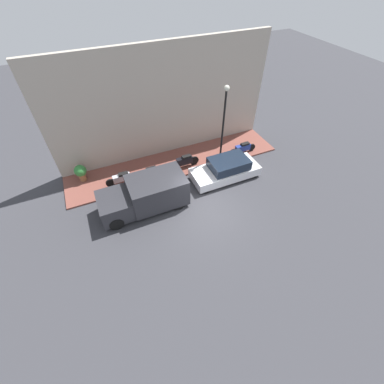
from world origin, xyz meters
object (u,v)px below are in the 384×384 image
motorcycle_black (185,161)px  scooter_silver (122,178)px  streetlamp (224,117)px  potted_plant (81,172)px  delivery_van (145,195)px  motorcycle_blue (243,148)px  parked_car (226,169)px  motorcycle_red (149,173)px

motorcycle_black → scooter_silver: bearing=88.5°
streetlamp → motorcycle_black: bearing=79.7°
motorcycle_black → potted_plant: size_ratio=1.82×
delivery_van → streetlamp: size_ratio=0.92×
delivery_van → streetlamp: (1.81, -5.61, 2.41)m
streetlamp → potted_plant: 9.12m
motorcycle_blue → potted_plant: 10.55m
delivery_van → motorcycle_blue: delivery_van is taller
motorcycle_black → streetlamp: bearing=-100.3°
motorcycle_blue → streetlamp: size_ratio=0.40×
parked_car → motorcycle_red: (1.69, 4.40, -0.09)m
delivery_van → potted_plant: delivery_van is taller
delivery_van → potted_plant: bearing=39.4°
potted_plant → motorcycle_red: bearing=-111.3°
delivery_van → potted_plant: (3.59, 2.96, -0.18)m
motorcycle_black → streetlamp: 3.66m
parked_car → streetlamp: (1.40, -0.34, 2.71)m
streetlamp → potted_plant: size_ratio=4.70×
motorcycle_blue → motorcycle_red: bearing=89.3°
motorcycle_red → motorcycle_black: motorcycle_black is taller
parked_car → motorcycle_black: bearing=47.7°
scooter_silver → motorcycle_black: size_ratio=0.98×
motorcycle_blue → motorcycle_black: 4.23m
motorcycle_red → motorcycle_blue: 6.62m
motorcycle_blue → motorcycle_black: motorcycle_black is taller
parked_car → scooter_silver: bearing=72.3°
motorcycle_blue → potted_plant: bearing=81.4°
motorcycle_blue → parked_car: bearing=126.1°
parked_car → scooter_silver: size_ratio=2.16×
scooter_silver → potted_plant: 2.52m
potted_plant → motorcycle_black: bearing=-102.3°
parked_car → potted_plant: 8.82m
scooter_silver → streetlamp: streetlamp is taller
delivery_van → motorcycle_blue: bearing=-74.9°
delivery_van → streetlamp: streetlamp is taller
scooter_silver → motorcycle_black: motorcycle_black is taller
parked_car → potted_plant: bearing=68.8°
delivery_van → streetlamp: bearing=-72.1°
motorcycle_blue → streetlamp: streetlamp is taller
delivery_van → motorcycle_red: bearing=-22.3°
delivery_van → scooter_silver: delivery_van is taller
delivery_van → motorcycle_red: size_ratio=2.21×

